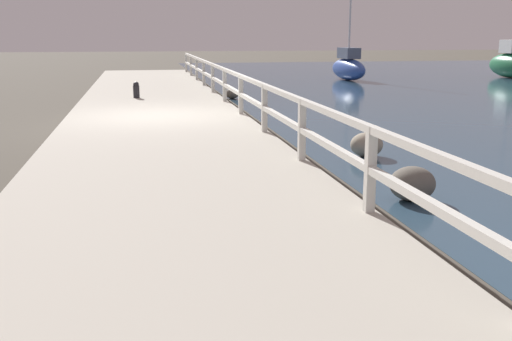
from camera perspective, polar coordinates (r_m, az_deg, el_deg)
The scene contains 9 objects.
ground_plane at distance 13.99m, azimuth -9.35°, elevation 4.24°, with size 120.00×120.00×0.00m, color #4C473D.
dock_walkway at distance 13.98m, azimuth -9.37°, elevation 4.70°, with size 4.10×36.00×0.23m.
railing at distance 14.08m, azimuth -1.46°, elevation 7.95°, with size 0.10×32.50×0.92m.
boulder_downstream at distance 7.80m, azimuth 14.66°, elevation -1.22°, with size 0.59×0.53×0.44m.
boulder_upstream at distance 19.62m, azimuth -2.28°, elevation 7.33°, with size 0.44×0.40×0.33m.
boulder_far_strip at distance 10.42m, azimuth 10.49°, elevation 2.43°, with size 0.56×0.51×0.42m.
mooring_bollard at distance 18.00m, azimuth -11.33°, elevation 7.55°, with size 0.18×0.18×0.47m.
sailboat_blue at distance 27.86m, azimuth 8.79°, elevation 9.73°, with size 0.96×3.51×5.01m.
sailboat_green at distance 31.43m, azimuth 23.15°, elevation 9.39°, with size 1.19×3.22×5.33m.
Camera 1 is at (-0.38, -13.83, 2.07)m, focal length 42.00 mm.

